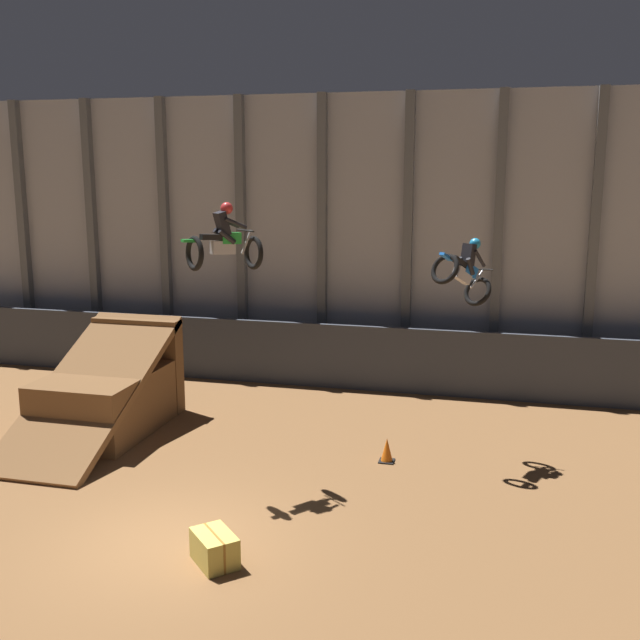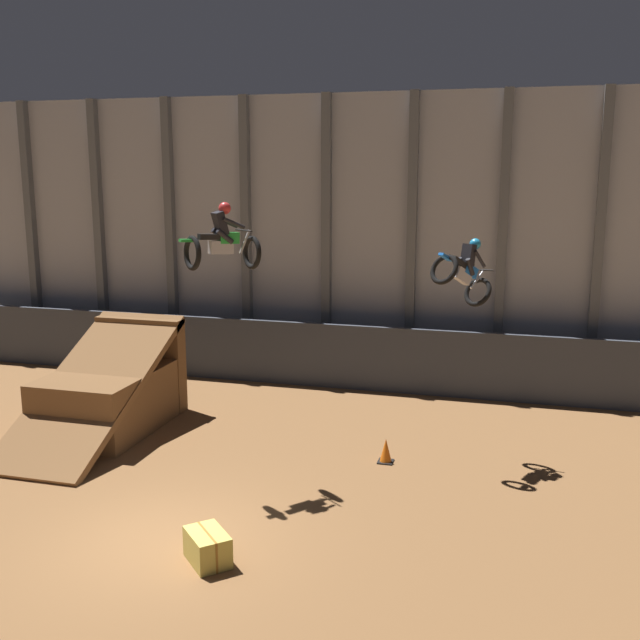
# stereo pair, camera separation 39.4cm
# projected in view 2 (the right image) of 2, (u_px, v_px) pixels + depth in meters

# --- Properties ---
(ground_plane) EXTENTS (60.00, 60.00, 0.00)m
(ground_plane) POSITION_uv_depth(u_px,v_px,m) (162.00, 540.00, 13.93)
(ground_plane) COLOR brown
(arena_back_wall) EXTENTS (32.00, 0.40, 9.13)m
(arena_back_wall) POSITION_uv_depth(u_px,v_px,m) (328.00, 239.00, 24.29)
(arena_back_wall) COLOR #A3A8B2
(arena_back_wall) RESTS_ON ground_plane
(lower_barrier) EXTENTS (31.36, 0.20, 2.04)m
(lower_barrier) POSITION_uv_depth(u_px,v_px,m) (316.00, 355.00, 23.66)
(lower_barrier) COLOR #383D47
(lower_barrier) RESTS_ON ground_plane
(dirt_ramp) EXTENTS (2.56, 5.68, 2.84)m
(dirt_ramp) POSITION_uv_depth(u_px,v_px,m) (113.00, 391.00, 19.97)
(dirt_ramp) COLOR brown
(dirt_ramp) RESTS_ON ground_plane
(rider_bike_left_air) EXTENTS (1.56, 1.65, 1.48)m
(rider_bike_left_air) POSITION_uv_depth(u_px,v_px,m) (222.00, 242.00, 15.81)
(rider_bike_left_air) COLOR black
(rider_bike_right_air) EXTENTS (1.54, 1.80, 1.67)m
(rider_bike_right_air) POSITION_uv_depth(u_px,v_px,m) (464.00, 272.00, 17.18)
(rider_bike_right_air) COLOR black
(traffic_cone_near_ramp) EXTENTS (0.36, 0.36, 0.58)m
(traffic_cone_near_ramp) POSITION_uv_depth(u_px,v_px,m) (386.00, 451.00, 17.58)
(traffic_cone_near_ramp) COLOR black
(traffic_cone_near_ramp) RESTS_ON ground_plane
(hay_bale_trackside) EXTENTS (1.06, 1.06, 0.57)m
(hay_bale_trackside) POSITION_uv_depth(u_px,v_px,m) (208.00, 547.00, 13.10)
(hay_bale_trackside) COLOR #CCB751
(hay_bale_trackside) RESTS_ON ground_plane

